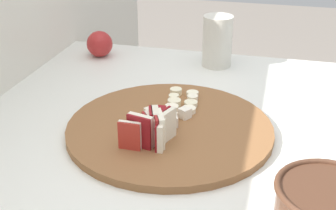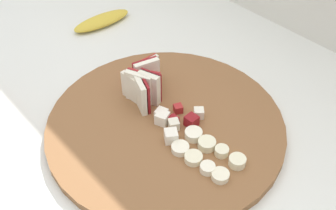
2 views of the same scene
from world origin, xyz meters
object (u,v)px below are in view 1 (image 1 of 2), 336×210
Objects in this scene: cutting_board at (171,129)px; apple_dice_pile at (169,117)px; ceramic_bowl at (328,205)px; banana_slice_rows at (182,101)px; whole_apple at (100,44)px; apple_wedge_fan at (152,129)px; small_jar at (217,41)px.

cutting_board is 0.03m from apple_dice_pile.
cutting_board is 2.61× the size of ceramic_bowl.
banana_slice_rows is 0.73× the size of ceramic_bowl.
banana_slice_rows is at bearing 0.84° from cutting_board.
banana_slice_rows is 1.56× the size of whole_apple.
cutting_board is 4.12× the size of apple_dice_pile.
apple_wedge_fan is 0.53m from whole_apple.
apple_wedge_fan is 0.33m from ceramic_bowl.
apple_wedge_fan is at bearing 64.96° from ceramic_bowl.
apple_wedge_fan reaches higher than banana_slice_rows.
small_jar is at bearing 22.74° from ceramic_bowl.
ceramic_bowl reaches higher than banana_slice_rows.
small_jar is at bearing -6.47° from banana_slice_rows.
banana_slice_rows is at bearing 41.99° from ceramic_bowl.
cutting_board is 3.60× the size of banana_slice_rows.
apple_dice_pile is (0.02, 0.01, 0.02)m from cutting_board.
apple_wedge_fan is 0.18m from banana_slice_rows.
ceramic_bowl is at bearing -157.26° from small_jar.
whole_apple is at bearing 38.75° from cutting_board.
apple_wedge_fan is 0.58× the size of ceramic_bowl.
ceramic_bowl is (-0.23, -0.29, 0.01)m from apple_dice_pile.
apple_dice_pile is 1.37× the size of whole_apple.
apple_dice_pile is 0.37m from small_jar.
apple_wedge_fan reaches higher than whole_apple.
apple_dice_pile reaches higher than banana_slice_rows.
whole_apple is at bearing 32.13° from apple_wedge_fan.
banana_slice_rows is at bearing -5.20° from apple_dice_pile.
small_jar is 0.33m from whole_apple.
small_jar reaches higher than whole_apple.
apple_wedge_fan reaches higher than ceramic_bowl.
small_jar is at bearing -87.97° from whole_apple.
cutting_board is 5.62× the size of whole_apple.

